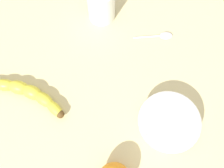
{
  "coord_description": "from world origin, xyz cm",
  "views": [
    {
      "loc": [
        11.87,
        21.03,
        68.24
      ],
      "look_at": [
        -3.39,
        1.74,
        5.0
      ],
      "focal_mm": 42.29,
      "sensor_mm": 36.0,
      "label": 1
    }
  ],
  "objects_px": {
    "banana": "(24,93)",
    "teaspoon": "(164,36)",
    "smoothie_glass": "(101,4)",
    "ceramic_bowl": "(169,122)"
  },
  "relations": [
    {
      "from": "banana",
      "to": "smoothie_glass",
      "type": "bearing_deg",
      "value": -107.96
    },
    {
      "from": "ceramic_bowl",
      "to": "teaspoon",
      "type": "relative_size",
      "value": 1.48
    },
    {
      "from": "banana",
      "to": "smoothie_glass",
      "type": "relative_size",
      "value": 2.07
    },
    {
      "from": "ceramic_bowl",
      "to": "teaspoon",
      "type": "xyz_separation_m",
      "value": [
        -0.17,
        -0.19,
        -0.03
      ]
    },
    {
      "from": "teaspoon",
      "to": "ceramic_bowl",
      "type": "bearing_deg",
      "value": -97.11
    },
    {
      "from": "teaspoon",
      "to": "smoothie_glass",
      "type": "bearing_deg",
      "value": 153.19
    },
    {
      "from": "banana",
      "to": "ceramic_bowl",
      "type": "height_order",
      "value": "ceramic_bowl"
    },
    {
      "from": "banana",
      "to": "teaspoon",
      "type": "bearing_deg",
      "value": -134.38
    },
    {
      "from": "banana",
      "to": "smoothie_glass",
      "type": "xyz_separation_m",
      "value": [
        -0.31,
        -0.07,
        0.03
      ]
    },
    {
      "from": "smoothie_glass",
      "to": "teaspoon",
      "type": "bearing_deg",
      "value": 119.43
    }
  ]
}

